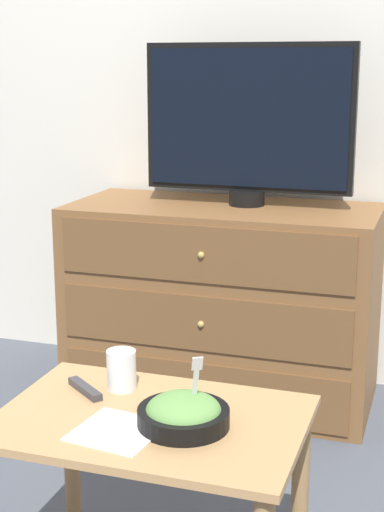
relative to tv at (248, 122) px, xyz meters
name	(u,v)px	position (x,y,z in m)	size (l,w,h in m)	color
ground_plane	(256,369)	(-0.01, 0.25, -1.06)	(12.00, 12.00, 0.00)	#474C56
wall_back	(264,56)	(-0.01, 0.27, 0.24)	(12.00, 0.05, 2.60)	silver
dresser	(222,303)	(-0.08, -0.05, -0.69)	(1.15, 0.55, 0.75)	brown
tv	(248,122)	(0.00, 0.00, 0.00)	(0.78, 0.13, 0.59)	black
coffee_table	(151,451)	(0.09, -1.25, -0.68)	(0.71, 0.49, 0.47)	tan
takeout_bowl	(183,414)	(0.18, -1.27, -0.56)	(0.21, 0.21, 0.18)	black
drink_cup	(121,372)	(-0.03, -1.12, -0.55)	(0.07, 0.07, 0.10)	beige
napkin	(118,431)	(0.05, -1.35, -0.59)	(0.20, 0.20, 0.00)	white
remote_control	(85,389)	(-0.11, -1.17, -0.58)	(0.13, 0.11, 0.02)	#38383D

